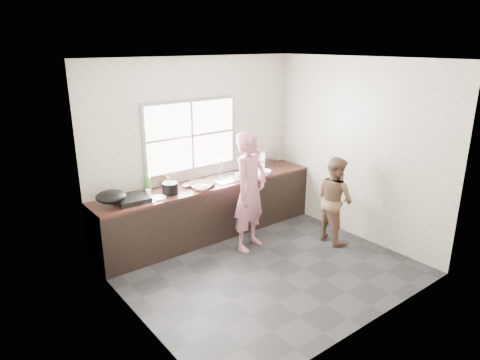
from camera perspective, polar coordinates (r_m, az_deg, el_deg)
floor at (r=5.88m, az=3.17°, el=-11.59°), size 3.60×3.20×0.01m
ceiling at (r=5.12m, az=3.71°, el=15.83°), size 3.60×3.20×0.01m
wall_back at (r=6.59m, az=-5.80°, el=4.35°), size 3.60×0.01×2.70m
wall_left at (r=4.43m, az=-14.51°, el=-3.03°), size 0.01×3.20×2.70m
wall_right at (r=6.63m, az=15.30°, el=3.88°), size 0.01×3.20×2.70m
wall_front at (r=4.33m, az=17.51°, el=-3.76°), size 3.60×0.01×2.70m
cabinet at (r=6.63m, az=-4.09°, el=-4.08°), size 3.60×0.62×0.82m
countertop at (r=6.48m, az=-4.17°, el=-0.55°), size 3.60×0.64×0.04m
sink at (r=6.66m, az=-1.67°, el=0.24°), size 0.55×0.45×0.02m
faucet at (r=6.77m, az=-2.68°, el=1.81°), size 0.02×0.02×0.30m
window_frame at (r=6.48m, az=-6.53°, el=5.91°), size 1.60×0.05×1.10m
window_glazing at (r=6.46m, az=-6.42°, el=5.87°), size 1.50×0.01×1.00m
woman at (r=6.09m, az=1.34°, el=-2.06°), size 0.68×0.55×1.61m
person_side at (r=6.52m, az=12.47°, el=-2.54°), size 0.58×0.70×1.31m
cutting_board at (r=6.36m, az=-5.18°, el=-0.55°), size 0.53×0.53×0.04m
cleaver at (r=6.30m, az=-7.15°, el=-0.58°), size 0.19×0.18×0.01m
bowl_mince at (r=6.16m, az=-5.15°, el=-1.10°), size 0.27×0.27×0.06m
bowl_crabs at (r=6.82m, az=3.10°, el=0.90°), size 0.28×0.28×0.07m
bowl_held at (r=6.76m, az=-0.11°, el=0.77°), size 0.24×0.24×0.06m
black_pot at (r=6.05m, az=-9.29°, el=-1.09°), size 0.25×0.25×0.16m
plate_food at (r=5.92m, az=-10.91°, el=-2.34°), size 0.24×0.24×0.02m
bottle_green at (r=6.21m, az=-12.20°, el=-0.25°), size 0.13×0.13×0.27m
bottle_brown_tall at (r=6.22m, az=-9.56°, el=-0.53°), size 0.10×0.10×0.17m
bottle_brown_short at (r=6.35m, az=-9.89°, el=-0.27°), size 0.12×0.12×0.15m
glass_jar at (r=5.98m, az=-12.10°, el=-1.79°), size 0.09×0.09×0.10m
burner at (r=5.90m, az=-14.27°, el=-2.45°), size 0.44×0.44×0.06m
wok at (r=5.75m, az=-16.82°, el=-2.12°), size 0.44×0.44×0.15m
dish_rack at (r=7.34m, az=3.08°, el=3.18°), size 0.51×0.44×0.32m
pot_lid_left at (r=5.85m, az=-12.16°, el=-2.73°), size 0.27×0.27×0.01m
pot_lid_right at (r=6.10m, az=-15.48°, el=-2.10°), size 0.32×0.32×0.01m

